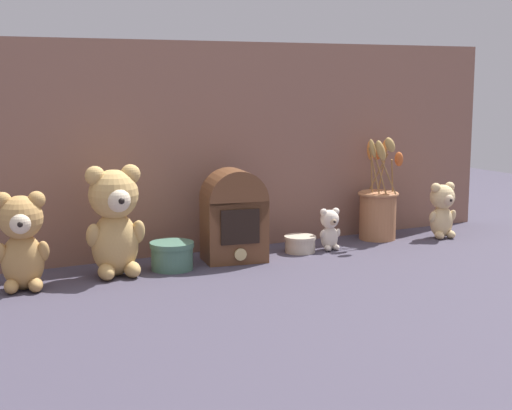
{
  "coord_description": "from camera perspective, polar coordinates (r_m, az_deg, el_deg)",
  "views": [
    {
      "loc": [
        -0.96,
        -1.81,
        0.49
      ],
      "look_at": [
        0.0,
        0.02,
        0.15
      ],
      "focal_mm": 55.0,
      "sensor_mm": 36.0,
      "label": 1
    }
  ],
  "objects": [
    {
      "name": "decorative_tin_short",
      "position": [
        2.0,
        -6.13,
        -3.68
      ],
      "size": [
        0.11,
        0.11,
        0.07
      ],
      "color": "#47705B",
      "rests_on": "ground"
    },
    {
      "name": "ground_plane",
      "position": [
        2.11,
        0.25,
        -3.98
      ],
      "size": [
        4.0,
        4.0,
        0.0
      ],
      "primitive_type": "plane",
      "color": "#3D3847"
    },
    {
      "name": "vintage_radio",
      "position": [
        2.07,
        -1.61,
        -0.75
      ],
      "size": [
        0.18,
        0.14,
        0.25
      ],
      "color": "brown",
      "rests_on": "ground"
    },
    {
      "name": "flower_vase",
      "position": [
        2.38,
        8.88,
        -0.21
      ],
      "size": [
        0.13,
        0.19,
        0.32
      ],
      "color": "#AD7047",
      "rests_on": "ground"
    },
    {
      "name": "teddy_bear_tiny",
      "position": [
        2.22,
        5.39,
        -1.69
      ],
      "size": [
        0.06,
        0.06,
        0.12
      ],
      "color": "beige",
      "rests_on": "ground"
    },
    {
      "name": "backdrop_wall",
      "position": [
        2.21,
        -1.78,
        4.26
      ],
      "size": [
        1.76,
        0.02,
        0.58
      ],
      "color": "#845B4C",
      "rests_on": "ground"
    },
    {
      "name": "teddy_bear_small",
      "position": [
        2.44,
        13.4,
        -0.28
      ],
      "size": [
        0.09,
        0.09,
        0.17
      ],
      "color": "#DBBC84",
      "rests_on": "ground"
    },
    {
      "name": "decorative_tin_tall",
      "position": [
        2.19,
        3.22,
        -2.84
      ],
      "size": [
        0.09,
        0.09,
        0.05
      ],
      "color": "beige",
      "rests_on": "ground"
    },
    {
      "name": "teddy_bear_large",
      "position": [
        1.94,
        -10.25,
        -0.99
      ],
      "size": [
        0.15,
        0.14,
        0.27
      ],
      "color": "tan",
      "rests_on": "ground"
    },
    {
      "name": "teddy_bear_medium",
      "position": [
        1.87,
        -16.68,
        -2.4
      ],
      "size": [
        0.13,
        0.11,
        0.23
      ],
      "color": "tan",
      "rests_on": "ground"
    }
  ]
}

